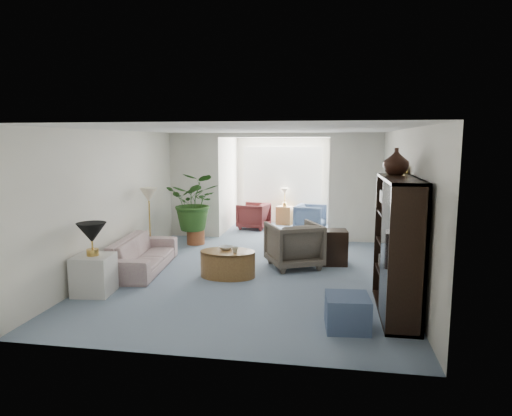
% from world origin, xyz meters
% --- Properties ---
extents(floor, '(6.00, 6.00, 0.00)m').
position_xyz_m(floor, '(0.00, 0.00, 0.00)').
color(floor, gray).
rests_on(floor, ground).
extents(sunroom_floor, '(2.60, 2.60, 0.00)m').
position_xyz_m(sunroom_floor, '(0.00, 4.10, 0.00)').
color(sunroom_floor, gray).
rests_on(sunroom_floor, ground).
extents(back_pier_left, '(1.20, 0.12, 2.50)m').
position_xyz_m(back_pier_left, '(-1.90, 3.00, 1.25)').
color(back_pier_left, white).
rests_on(back_pier_left, ground).
extents(back_pier_right, '(1.20, 0.12, 2.50)m').
position_xyz_m(back_pier_right, '(1.90, 3.00, 1.25)').
color(back_pier_right, white).
rests_on(back_pier_right, ground).
extents(back_header, '(2.60, 0.12, 0.10)m').
position_xyz_m(back_header, '(0.00, 3.00, 2.45)').
color(back_header, white).
rests_on(back_header, back_pier_left).
extents(window_pane, '(2.20, 0.02, 1.50)m').
position_xyz_m(window_pane, '(0.00, 5.18, 1.40)').
color(window_pane, white).
extents(window_blinds, '(2.20, 0.02, 1.50)m').
position_xyz_m(window_blinds, '(0.00, 5.15, 1.40)').
color(window_blinds, white).
extents(framed_picture, '(0.04, 0.50, 0.40)m').
position_xyz_m(framed_picture, '(2.46, -0.10, 1.70)').
color(framed_picture, '#BAAC94').
extents(sofa, '(0.96, 2.06, 0.58)m').
position_xyz_m(sofa, '(-1.99, 0.06, 0.29)').
color(sofa, '#BEB1A0').
rests_on(sofa, ground).
extents(end_table, '(0.59, 0.59, 0.60)m').
position_xyz_m(end_table, '(-2.19, -1.29, 0.30)').
color(end_table, silver).
rests_on(end_table, ground).
extents(table_lamp, '(0.44, 0.44, 0.30)m').
position_xyz_m(table_lamp, '(-2.19, -1.29, 0.95)').
color(table_lamp, black).
rests_on(table_lamp, end_table).
extents(floor_lamp, '(0.36, 0.36, 0.28)m').
position_xyz_m(floor_lamp, '(-2.23, 1.01, 1.25)').
color(floor_lamp, beige).
rests_on(floor_lamp, ground).
extents(coffee_table, '(1.17, 1.17, 0.45)m').
position_xyz_m(coffee_table, '(-0.38, -0.10, 0.23)').
color(coffee_table, olive).
rests_on(coffee_table, ground).
extents(coffee_bowl, '(0.29, 0.29, 0.06)m').
position_xyz_m(coffee_bowl, '(-0.43, 0.00, 0.48)').
color(coffee_bowl, beige).
rests_on(coffee_bowl, coffee_table).
extents(coffee_cup, '(0.13, 0.13, 0.10)m').
position_xyz_m(coffee_cup, '(-0.23, -0.20, 0.50)').
color(coffee_cup, beige).
rests_on(coffee_cup, coffee_table).
extents(wingback_chair, '(1.20, 1.21, 0.83)m').
position_xyz_m(wingback_chair, '(0.69, 0.70, 0.42)').
color(wingback_chair, '#675F51').
rests_on(wingback_chair, ground).
extents(side_table_dark, '(0.59, 0.49, 0.66)m').
position_xyz_m(side_table_dark, '(1.39, 1.00, 0.33)').
color(side_table_dark, black).
rests_on(side_table_dark, ground).
extents(entertainment_cabinet, '(0.44, 1.66, 1.84)m').
position_xyz_m(entertainment_cabinet, '(2.23, -1.32, 0.92)').
color(entertainment_cabinet, black).
rests_on(entertainment_cabinet, ground).
extents(cabinet_urn, '(0.36, 0.36, 0.38)m').
position_xyz_m(cabinet_urn, '(2.23, -0.82, 2.03)').
color(cabinet_urn, black).
rests_on(cabinet_urn, entertainment_cabinet).
extents(ottoman, '(0.57, 0.57, 0.42)m').
position_xyz_m(ottoman, '(1.57, -1.97, 0.21)').
color(ottoman, slate).
rests_on(ottoman, ground).
extents(plant_pot, '(0.40, 0.40, 0.32)m').
position_xyz_m(plant_pot, '(-1.65, 2.20, 0.16)').
color(plant_pot, brown).
rests_on(plant_pot, ground).
extents(house_plant, '(1.17, 1.01, 1.30)m').
position_xyz_m(house_plant, '(-1.65, 2.20, 0.97)').
color(house_plant, '#274F1B').
rests_on(house_plant, plant_pot).
extents(sunroom_chair_blue, '(0.87, 0.85, 0.68)m').
position_xyz_m(sunroom_chair_blue, '(0.84, 4.19, 0.34)').
color(sunroom_chair_blue, slate).
rests_on(sunroom_chair_blue, ground).
extents(sunroom_chair_maroon, '(0.88, 0.87, 0.69)m').
position_xyz_m(sunroom_chair_maroon, '(-0.66, 4.19, 0.34)').
color(sunroom_chair_maroon, '#531C20').
rests_on(sunroom_chair_maroon, ground).
extents(sunroom_table, '(0.47, 0.40, 0.51)m').
position_xyz_m(sunroom_table, '(0.09, 4.94, 0.26)').
color(sunroom_table, olive).
rests_on(sunroom_table, ground).
extents(shelf_clutter, '(0.30, 1.12, 1.06)m').
position_xyz_m(shelf_clutter, '(2.18, -1.40, 1.09)').
color(shelf_clutter, '#3F3D3A').
rests_on(shelf_clutter, entertainment_cabinet).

